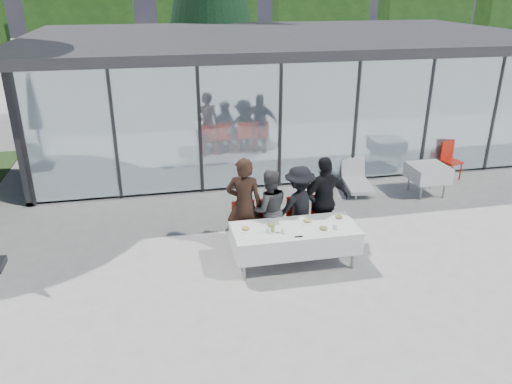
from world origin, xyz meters
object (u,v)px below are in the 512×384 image
spare_chair_b (418,155)px  diner_chair_b (268,222)px  folded_eyeglasses (299,237)px  diner_chair_d (323,217)px  spare_chair_a (449,158)px  diner_d (324,201)px  plate_c (307,221)px  diner_c (299,206)px  plate_a (246,229)px  plate_extra (323,229)px  diner_chair_a (244,224)px  juice_bottle (273,228)px  dining_table (295,238)px  diner_chair_c (299,219)px  plate_b (271,226)px  plate_d (339,218)px  diner_a (244,205)px  diner_b (269,209)px  spare_table_right (428,173)px  lounger (356,179)px

spare_chair_b → diner_chair_b: bearing=-146.9°
folded_eyeglasses → spare_chair_b: size_ratio=0.14×
diner_chair_d → spare_chair_a: same height
folded_eyeglasses → spare_chair_b: 6.27m
diner_d → plate_c: bearing=37.1°
diner_c → plate_a: 1.35m
diner_chair_d → plate_extra: bearing=-109.1°
spare_chair_a → diner_chair_a: bearing=-155.4°
diner_chair_d → spare_chair_a: size_ratio=1.00×
plate_a → juice_bottle: bearing=-17.7°
dining_table → diner_chair_c: diner_chair_c is taller
plate_b → plate_d: size_ratio=1.00×
plate_c → plate_d: 0.62m
plate_extra → spare_chair_b: (4.08, 4.12, -0.24)m
diner_d → diner_chair_c: bearing=-11.7°
dining_table → diner_chair_d: diner_chair_d is taller
diner_a → diner_b: bearing=-161.7°
diner_b → plate_d: diner_b is taller
plate_b → plate_c: same height
plate_d → spare_chair_b: spare_chair_b is taller
diner_chair_a → plate_b: bearing=-58.9°
spare_table_right → spare_chair_a: (1.17, 0.97, -0.02)m
spare_table_right → spare_chair_b: bearing=70.8°
diner_chair_a → plate_extra: 1.59m
diner_b → lounger: diner_b is taller
diner_a → diner_b: size_ratio=1.17×
plate_d → spare_table_right: plate_d is taller
plate_b → plate_d: bearing=2.9°
dining_table → plate_extra: (0.46, -0.20, 0.24)m
diner_chair_a → diner_b: size_ratio=0.61×
diner_chair_c → folded_eyeglasses: (-0.33, -1.11, 0.22)m
diner_a → plate_a: 0.69m
plate_c → plate_extra: size_ratio=1.00×
diner_c → spare_table_right: diner_c is taller
diner_b → diner_chair_b: (-0.00, 0.01, -0.26)m
spare_chair_b → diner_a: bearing=-149.2°
diner_chair_c → dining_table: bearing=-111.0°
plate_c → spare_chair_b: bearing=41.3°
diner_d → folded_eyeglasses: bearing=42.1°
spare_table_right → lounger: bearing=155.3°
folded_eyeglasses → spare_chair_a: size_ratio=0.14×
plate_d → spare_chair_a: (4.34, 3.33, -0.24)m
spare_table_right → plate_c: bearing=-147.8°
diner_chair_c → diner_b: bearing=-179.4°
spare_chair_a → juice_bottle: bearing=-147.7°
plate_a → plate_b: (0.48, 0.04, 0.00)m
diner_c → spare_chair_b: diner_c is taller
diner_chair_a → spare_table_right: bearing=20.3°
juice_bottle → folded_eyeglasses: 0.49m
juice_bottle → spare_chair_b: size_ratio=0.16×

